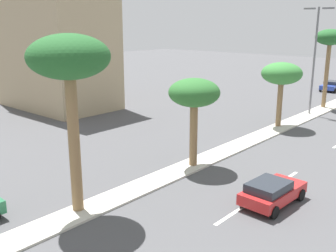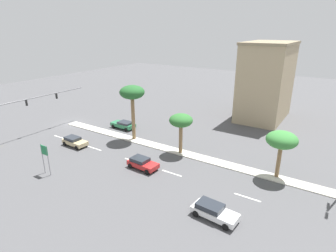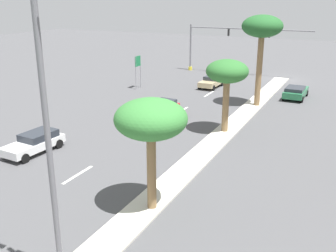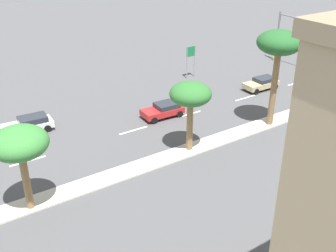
{
  "view_description": "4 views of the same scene",
  "coord_description": "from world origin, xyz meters",
  "views": [
    {
      "loc": [
        14.93,
        4.08,
        9.14
      ],
      "look_at": [
        -2.48,
        23.9,
        2.2
      ],
      "focal_mm": 42.31,
      "sensor_mm": 36.0,
      "label": 1
    },
    {
      "loc": [
        30.76,
        41.28,
        16.75
      ],
      "look_at": [
        0.36,
        21.54,
        3.78
      ],
      "focal_mm": 29.39,
      "sensor_mm": 36.0,
      "label": 2
    },
    {
      "loc": [
        -8.86,
        52.15,
        10.4
      ],
      "look_at": [
        2.55,
        28.66,
        1.71
      ],
      "focal_mm": 42.34,
      "sensor_mm": 36.0,
      "label": 3
    },
    {
      "loc": [
        -22.88,
        40.95,
        16.49
      ],
      "look_at": [
        -0.66,
        26.03,
        3.19
      ],
      "focal_mm": 43.68,
      "sensor_mm": 36.0,
      "label": 4
    }
  ],
  "objects": [
    {
      "name": "lane_stripe_center",
      "position": [
        5.63,
        34.88,
        0.01
      ],
      "size": [
        0.2,
        2.8,
        0.01
      ],
      "primitive_type": "cube",
      "color": "silver",
      "rests_on": "ground"
    },
    {
      "name": "sedan_white_outboard",
      "position": [
        10.56,
        33.2,
        0.73
      ],
      "size": [
        2.18,
        4.47,
        1.36
      ],
      "color": "silver",
      "rests_on": "ground"
    },
    {
      "name": "sedan_red_near",
      "position": [
        6.56,
        21.7,
        0.72
      ],
      "size": [
        2.12,
        4.02,
        1.34
      ],
      "color": "red",
      "rests_on": "ground"
    },
    {
      "name": "palm_tree_trailing",
      "position": [
        -0.33,
        36.45,
        4.73
      ],
      "size": [
        3.52,
        3.52,
        5.67
      ],
      "color": "olive",
      "rests_on": "median_curb"
    },
    {
      "name": "traffic_signal_gantry",
      "position": [
        8.85,
        -0.49,
        4.25
      ],
      "size": [
        16.77,
        0.53,
        6.46
      ],
      "color": "slate",
      "rests_on": "ground"
    },
    {
      "name": "commercial_building",
      "position": [
        -22.76,
        28.7,
        7.23
      ],
      "size": [
        13.16,
        8.07,
        14.43
      ],
      "color": "tan",
      "rests_on": "ground"
    },
    {
      "name": "lane_stripe_inboard",
      "position": [
        5.63,
        12.02,
        0.01
      ],
      "size": [
        0.2,
        2.8,
        0.01
      ],
      "primitive_type": "cube",
      "color": "silver",
      "rests_on": "ground"
    },
    {
      "name": "palm_tree_leading",
      "position": [
        -0.31,
        14.66,
        7.37
      ],
      "size": [
        3.78,
        3.78,
        8.56
      ],
      "color": "olive",
      "rests_on": "median_curb"
    },
    {
      "name": "lane_stripe_right",
      "position": [
        5.63,
        25.51,
        0.01
      ],
      "size": [
        0.2,
        2.8,
        0.01
      ],
      "primitive_type": "cube",
      "color": "silver",
      "rests_on": "ground"
    },
    {
      "name": "ground_plane",
      "position": [
        0.0,
        30.59,
        0.0
      ],
      "size": [
        160.0,
        160.0,
        0.0
      ],
      "primitive_type": "plane",
      "color": "#4C4C4F"
    },
    {
      "name": "median_curb",
      "position": [
        0.0,
        39.33,
        0.06
      ],
      "size": [
        1.8,
        78.67,
        0.12
      ],
      "primitive_type": "cube",
      "color": "beige",
      "rests_on": "ground"
    },
    {
      "name": "directional_road_sign",
      "position": [
        13.99,
        12.98,
        2.65
      ],
      "size": [
        0.1,
        1.2,
        3.76
      ],
      "color": "gray",
      "rests_on": "ground"
    },
    {
      "name": "lane_stripe_outboard",
      "position": [
        5.63,
        4.0,
        0.01
      ],
      "size": [
        0.2,
        2.8,
        0.01
      ],
      "primitive_type": "cube",
      "color": "silver",
      "rests_on": "ground"
    },
    {
      "name": "palm_tree_front",
      "position": [
        0.08,
        23.47,
        4.75
      ],
      "size": [
        3.25,
        3.25,
        5.66
      ],
      "color": "olive",
      "rests_on": "median_curb"
    },
    {
      "name": "lane_stripe_far",
      "position": [
        5.63,
        19.37,
        0.01
      ],
      "size": [
        0.2,
        2.8,
        0.01
      ],
      "primitive_type": "cube",
      "color": "silver",
      "rests_on": "ground"
    },
    {
      "name": "sedan_tan_inboard",
      "position": [
        6.52,
        8.78,
        0.71
      ],
      "size": [
        1.98,
        4.08,
        1.31
      ],
      "color": "tan",
      "rests_on": "ground"
    },
    {
      "name": "sedan_green_mid",
      "position": [
        -3.21,
        9.88,
        0.72
      ],
      "size": [
        2.15,
        4.43,
        1.3
      ],
      "color": "#287047",
      "rests_on": "ground"
    }
  ]
}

